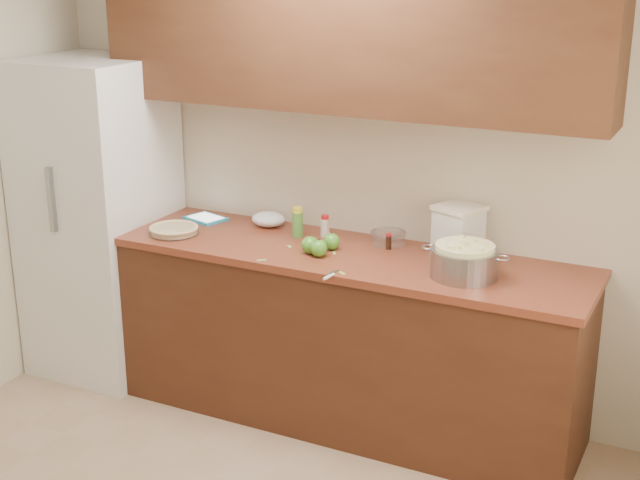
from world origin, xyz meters
The scene contains 21 objects.
room_shell centered at (0.00, 0.00, 1.30)m, with size 3.60×3.60×3.60m.
counter_run centered at (0.00, 1.48, 0.46)m, with size 2.64×0.68×0.92m.
upper_cabinets centered at (0.00, 1.63, 1.95)m, with size 2.60×0.34×0.70m, color #502D18.
fridge centered at (-1.44, 1.44, 0.90)m, with size 0.70×0.70×1.80m, color white.
pie centered at (-0.85, 1.34, 0.94)m, with size 0.27×0.27×0.04m.
colander centered at (0.72, 1.40, 0.99)m, with size 0.42×0.31×0.16m.
flour_canister centered at (0.60, 1.68, 1.05)m, with size 0.26×0.26×0.25m.
tablet centered at (-0.85, 1.63, 0.93)m, with size 0.25×0.22×0.02m.
paring_knife centered at (0.17, 1.12, 0.93)m, with size 0.04×0.16×0.01m.
lemon_bottle centered at (-0.24, 1.59, 1.00)m, with size 0.06×0.06×0.16m.
cinnamon_shaker centered at (-0.12, 1.66, 0.98)m, with size 0.05×0.05×0.12m.
vanilla_bottle centered at (0.26, 1.61, 0.96)m, with size 0.03×0.03×0.08m.
mixing_bowl centered at (0.23, 1.68, 0.96)m, with size 0.19×0.19×0.07m.
paper_towel centered at (-0.47, 1.68, 0.96)m, with size 0.19×0.15×0.08m, color white.
apple_left centered at (-0.06, 1.38, 0.96)m, with size 0.09×0.09×0.10m.
apple_center centered at (0.01, 1.48, 0.96)m, with size 0.08×0.08×0.10m.
apple_front centered at (0.00, 1.35, 0.96)m, with size 0.09×0.09×0.10m.
peel_a centered at (-0.22, 1.18, 0.92)m, with size 0.04×0.02×0.00m, color #96C660.
peel_b centered at (0.04, 1.43, 0.92)m, with size 0.03×0.01×0.00m, color #96C660.
peel_c centered at (0.20, 1.19, 0.92)m, with size 0.04×0.02×0.00m, color #96C660.
peel_d centered at (-0.20, 1.42, 0.92)m, with size 0.04×0.02×0.00m, color #96C660.
Camera 1 is at (1.84, -2.34, 2.36)m, focal length 50.00 mm.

